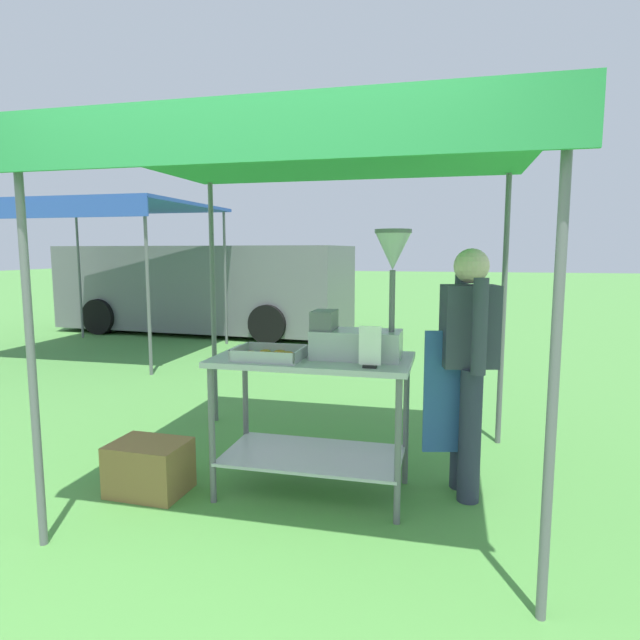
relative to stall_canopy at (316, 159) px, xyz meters
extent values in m
plane|color=#519342|center=(-0.13, 4.81, -2.17)|extent=(70.00, 70.00, 0.00)
cylinder|color=slate|center=(-1.27, -1.06, -1.07)|extent=(0.04, 0.04, 2.20)
cylinder|color=slate|center=(1.27, -1.06, -1.07)|extent=(0.04, 0.04, 2.20)
cylinder|color=slate|center=(-1.27, 1.17, -1.07)|extent=(0.04, 0.04, 2.20)
cylinder|color=slate|center=(1.27, 1.17, -1.07)|extent=(0.04, 0.04, 2.20)
cube|color=#2D934C|center=(0.00, 0.05, 0.06)|extent=(2.75, 2.43, 0.05)
cube|color=#2D934C|center=(0.00, -1.15, -0.08)|extent=(2.75, 0.02, 0.24)
cube|color=#B7B7BC|center=(0.00, -0.10, -1.27)|extent=(1.26, 0.67, 0.04)
cube|color=#B7B7BC|center=(0.00, -0.10, -1.91)|extent=(1.16, 0.62, 0.02)
cylinder|color=slate|center=(-0.58, -0.39, -1.73)|extent=(0.04, 0.04, 0.88)
cylinder|color=slate|center=(0.58, -0.39, -1.73)|extent=(0.04, 0.04, 0.88)
cylinder|color=slate|center=(-0.58, 0.19, -1.73)|extent=(0.04, 0.04, 0.88)
cylinder|color=slate|center=(0.58, 0.19, -1.73)|extent=(0.04, 0.04, 0.88)
cube|color=#B7B7BC|center=(-0.25, -0.22, -1.25)|extent=(0.42, 0.33, 0.01)
cube|color=#B7B7BC|center=(-0.25, -0.37, -1.21)|extent=(0.42, 0.01, 0.06)
cube|color=#B7B7BC|center=(-0.25, -0.06, -1.21)|extent=(0.42, 0.01, 0.06)
cube|color=#B7B7BC|center=(-0.46, -0.22, -1.21)|extent=(0.01, 0.33, 0.06)
cube|color=#B7B7BC|center=(-0.05, -0.22, -1.21)|extent=(0.01, 0.33, 0.06)
torus|color=gold|center=(-0.24, -0.19, -1.23)|extent=(0.10, 0.10, 0.02)
torus|color=gold|center=(-0.17, -0.25, -1.23)|extent=(0.10, 0.10, 0.02)
torus|color=gold|center=(-0.13, -0.33, -1.23)|extent=(0.10, 0.10, 0.02)
torus|color=gold|center=(-0.15, -0.15, -1.23)|extent=(0.10, 0.10, 0.02)
torus|color=gold|center=(-0.37, -0.26, -1.23)|extent=(0.10, 0.10, 0.02)
torus|color=gold|center=(-0.28, -0.24, -1.23)|extent=(0.10, 0.10, 0.02)
torus|color=gold|center=(-0.31, -0.12, -1.23)|extent=(0.09, 0.09, 0.02)
torus|color=gold|center=(-0.40, -0.19, -1.23)|extent=(0.11, 0.11, 0.02)
torus|color=gold|center=(-0.22, -0.11, -1.23)|extent=(0.10, 0.10, 0.02)
cube|color=#B7B7BC|center=(0.28, -0.08, -1.16)|extent=(0.56, 0.28, 0.18)
cube|color=slate|center=(0.07, -0.08, -1.01)|extent=(0.14, 0.22, 0.12)
cylinder|color=slate|center=(0.50, -0.08, -0.88)|extent=(0.04, 0.04, 0.38)
cone|color=#B7B7BC|center=(0.50, -0.08, -0.58)|extent=(0.21, 0.21, 0.22)
cylinder|color=slate|center=(0.50, -0.08, -0.46)|extent=(0.22, 0.22, 0.02)
cube|color=black|center=(0.41, -0.34, -1.24)|extent=(0.08, 0.05, 0.02)
cube|color=white|center=(0.41, -0.34, -1.12)|extent=(0.13, 0.01, 0.23)
cylinder|color=#2D3347|center=(1.00, 0.02, -1.74)|extent=(0.14, 0.14, 0.86)
cylinder|color=#2D3347|center=(0.95, 0.21, -1.74)|extent=(0.14, 0.14, 0.86)
cube|color=#383D4C|center=(0.97, 0.12, -1.05)|extent=(0.38, 0.29, 0.52)
cube|color=#335BA3|center=(0.86, 0.09, -1.48)|extent=(0.32, 0.09, 0.80)
cylinder|color=#383D4C|center=(1.03, -0.10, -1.02)|extent=(0.11, 0.11, 0.58)
cylinder|color=#383D4C|center=(0.92, 0.33, -1.02)|extent=(0.11, 0.11, 0.58)
sphere|color=beige|center=(0.97, 0.12, -0.67)|extent=(0.22, 0.22, 0.22)
cube|color=olive|center=(-1.05, -0.35, -2.00)|extent=(0.50, 0.38, 0.34)
cube|color=slate|center=(-3.89, 6.42, -1.28)|extent=(5.78, 2.28, 1.60)
cube|color=#1E2833|center=(-1.68, 6.27, -0.88)|extent=(0.21, 1.62, 0.70)
cylinder|color=black|center=(-2.07, 7.23, -1.83)|extent=(0.69, 0.29, 0.68)
cylinder|color=black|center=(-2.20, 5.37, -1.83)|extent=(0.69, 0.29, 0.68)
cylinder|color=black|center=(-5.58, 7.46, -1.83)|extent=(0.69, 0.29, 0.68)
cylinder|color=black|center=(-5.71, 5.61, -1.83)|extent=(0.69, 0.29, 0.68)
cylinder|color=slate|center=(-2.89, 2.72, -1.04)|extent=(0.04, 0.04, 2.25)
cylinder|color=slate|center=(-5.76, 5.15, -1.04)|extent=(0.04, 0.04, 2.25)
cylinder|color=slate|center=(-2.89, 5.15, -1.04)|extent=(0.04, 0.04, 2.25)
cube|color=blue|center=(-4.33, 3.93, 0.11)|extent=(3.07, 2.62, 0.05)
cube|color=blue|center=(-4.33, 2.63, -0.03)|extent=(3.07, 0.02, 0.24)
camera|label=1|loc=(0.85, -3.39, -0.58)|focal=30.14mm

